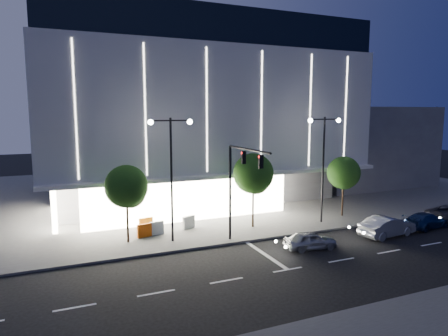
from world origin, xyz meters
name	(u,v)px	position (x,y,z in m)	size (l,w,h in m)	color
ground	(247,266)	(0.00, 0.00, 0.00)	(160.00, 160.00, 0.00)	black
sidewalk_museum	(196,190)	(5.00, 24.00, 0.07)	(70.00, 40.00, 0.15)	#474747
museum	(183,113)	(2.98, 22.31, 9.27)	(30.00, 25.80, 18.00)	#4C4C51
annex_building	(338,144)	(26.00, 24.00, 5.00)	(16.00, 20.00, 10.00)	#4C4C51
traffic_mast	(239,176)	(1.00, 3.34, 5.03)	(0.33, 5.89, 7.07)	black
street_lamp_west	(171,161)	(-3.00, 6.00, 5.96)	(3.16, 0.36, 9.00)	black
street_lamp_east	(324,154)	(10.00, 6.00, 5.96)	(3.16, 0.36, 9.00)	black
tree_left	(127,189)	(-5.97, 7.02, 4.03)	(3.02, 3.02, 5.72)	black
tree_mid	(253,176)	(4.03, 7.02, 4.33)	(3.25, 3.25, 6.15)	black
tree_right	(344,175)	(13.03, 7.02, 3.88)	(2.91, 2.91, 5.51)	black
car_lead	(310,240)	(5.39, 1.02, 0.62)	(1.47, 3.65, 1.24)	#9EA1A5
car_second	(387,226)	(12.46, 1.16, 0.78)	(1.65, 4.72, 1.55)	#B4B7BC
car_third	(426,220)	(17.08, 1.57, 0.64)	(1.78, 4.38, 1.27)	navy
barrier_a	(144,230)	(-4.68, 7.72, 0.65)	(1.10, 0.25, 1.00)	#D3500B
barrier_b	(157,228)	(-3.70, 7.99, 0.65)	(1.10, 0.25, 1.00)	silver
barrier_c	(146,224)	(-4.21, 9.40, 0.65)	(1.10, 0.25, 1.00)	orange
barrier_d	(189,222)	(-0.93, 8.61, 0.65)	(1.10, 0.25, 1.00)	silver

